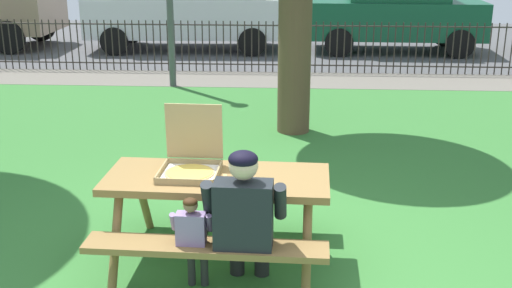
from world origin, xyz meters
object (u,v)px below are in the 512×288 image
Objects in this scene: picnic_table_foreground at (217,196)px; child_at_table at (193,235)px; parked_car_center at (188,3)px; adult_at_table at (245,216)px; parked_car_right at (397,8)px; pizza_box_open at (191,160)px; pizza_slice_on_table at (235,178)px.

picnic_table_foreground is 0.55m from child_at_table.
adult_at_table is at bearing -78.63° from parked_car_center.
picnic_table_foreground is at bearing 77.24° from child_at_table.
parked_car_right is at bearing 74.32° from child_at_table.
parked_car_center is at bearing 99.40° from pizza_box_open.
adult_at_table is 0.30× the size of parked_car_right.
pizza_box_open reaches higher than child_at_table.
picnic_table_foreground is 7.93× the size of pizza_slice_on_table.
parked_car_right is at bearing -0.00° from parked_car_center.
adult_at_table is at bearing -103.82° from parked_car_right.
child_at_table is at bearing -177.18° from adult_at_table.
child_at_table is at bearing -120.52° from pizza_slice_on_table.
adult_at_table is 11.23m from parked_car_right.
pizza_slice_on_table is 0.05× the size of parked_car_center.
parked_car_center is at bearing 180.00° from parked_car_right.
parked_car_right is at bearing 72.93° from pizza_box_open.
picnic_table_foreground is 3.47× the size of pizza_box_open.
pizza_box_open is at bearing 159.00° from pizza_slice_on_table.
parked_car_right reaches higher than child_at_table.
adult_at_table is 0.26× the size of parked_car_center.
pizza_slice_on_table is 0.61m from child_at_table.
parked_car_center is (-1.93, 10.39, 0.50)m from picnic_table_foreground.
adult_at_table reaches higher than picnic_table_foreground.
child_at_table reaches higher than pizza_slice_on_table.
parked_car_right is (3.07, 10.92, 0.51)m from child_at_table.
picnic_table_foreground is at bearing -20.08° from pizza_box_open.
pizza_slice_on_table is at bearing -21.00° from pizza_box_open.
parked_car_right is (2.68, 10.90, 0.35)m from adult_at_table.
parked_car_center is at bearing 101.37° from adult_at_table.
parked_car_right is (2.95, 10.39, 0.41)m from picnic_table_foreground.
pizza_box_open reaches higher than picnic_table_foreground.
picnic_table_foreground is 2.24× the size of child_at_table.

